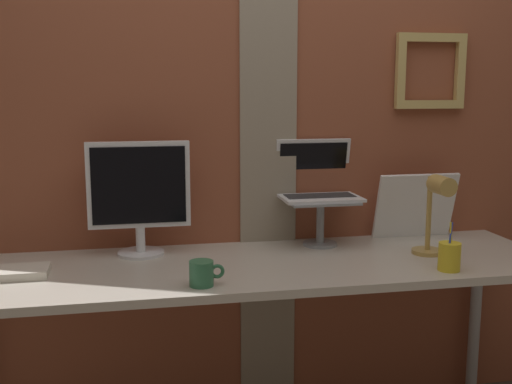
% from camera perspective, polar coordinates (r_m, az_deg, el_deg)
% --- Properties ---
extents(brick_wall_back, '(3.52, 0.16, 2.49)m').
position_cam_1_polar(brick_wall_back, '(2.63, 0.85, 6.28)').
color(brick_wall_back, brown).
rests_on(brick_wall_back, ground_plane).
extents(desk, '(2.23, 0.65, 0.76)m').
position_cam_1_polar(desk, '(2.34, 0.49, -8.13)').
color(desk, beige).
rests_on(desk, ground_plane).
extents(monitor, '(0.39, 0.18, 0.44)m').
position_cam_1_polar(monitor, '(2.42, -10.69, 0.11)').
color(monitor, white).
rests_on(monitor, desk).
extents(laptop_stand, '(0.28, 0.22, 0.19)m').
position_cam_1_polar(laptop_stand, '(2.55, 5.93, -2.05)').
color(laptop_stand, gray).
rests_on(laptop_stand, desk).
extents(laptop, '(0.32, 0.25, 0.24)m').
position_cam_1_polar(laptop, '(2.59, 5.55, 1.07)').
color(laptop, white).
rests_on(laptop, laptop_stand).
extents(whiteboard_panel, '(0.35, 0.10, 0.29)m').
position_cam_1_polar(whiteboard_panel, '(2.75, 14.41, -1.25)').
color(whiteboard_panel, white).
rests_on(whiteboard_panel, desk).
extents(desk_lamp, '(0.12, 0.20, 0.32)m').
position_cam_1_polar(desk_lamp, '(2.44, 16.19, -1.32)').
color(desk_lamp, tan).
rests_on(desk_lamp, desk).
extents(pen_cup, '(0.08, 0.08, 0.18)m').
position_cam_1_polar(pen_cup, '(2.32, 17.32, -5.65)').
color(pen_cup, yellow).
rests_on(pen_cup, desk).
extents(coffee_mug, '(0.12, 0.08, 0.08)m').
position_cam_1_polar(coffee_mug, '(2.06, -4.96, -7.45)').
color(coffee_mug, '#33724C').
rests_on(coffee_mug, desk).
extents(paper_clutter_stack, '(0.20, 0.14, 0.03)m').
position_cam_1_polar(paper_clutter_stack, '(2.30, -20.94, -6.90)').
color(paper_clutter_stack, silver).
rests_on(paper_clutter_stack, desk).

